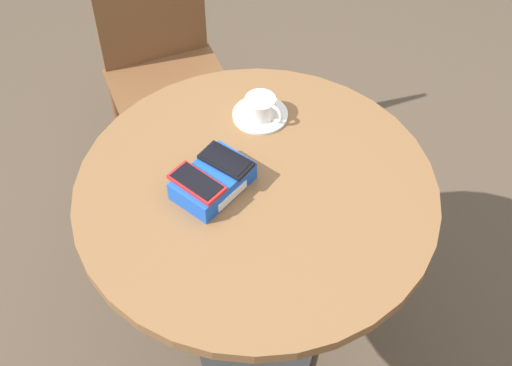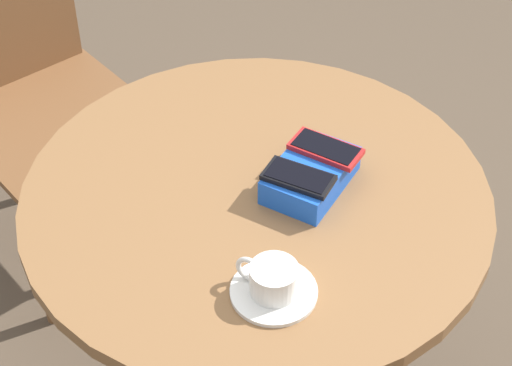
# 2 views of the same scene
# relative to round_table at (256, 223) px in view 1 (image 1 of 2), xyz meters

# --- Properties ---
(ground_plane) EXTENTS (8.00, 8.00, 0.00)m
(ground_plane) POSITION_rel_round_table_xyz_m (0.00, 0.00, -0.65)
(ground_plane) COLOR brown
(round_table) EXTENTS (0.87, 0.87, 0.79)m
(round_table) POSITION_rel_round_table_xyz_m (0.00, 0.00, 0.00)
(round_table) COLOR #2D2D2D
(round_table) RESTS_ON ground_plane
(phone_box) EXTENTS (0.19, 0.13, 0.05)m
(phone_box) POSITION_rel_round_table_xyz_m (-0.06, 0.08, 0.16)
(phone_box) COLOR blue
(phone_box) RESTS_ON round_table
(phone_red) EXTENTS (0.08, 0.14, 0.01)m
(phone_red) POSITION_rel_round_table_xyz_m (-0.10, 0.09, 0.19)
(phone_red) COLOR red
(phone_red) RESTS_ON phone_box
(phone_black) EXTENTS (0.07, 0.13, 0.01)m
(phone_black) POSITION_rel_round_table_xyz_m (-0.01, 0.08, 0.19)
(phone_black) COLOR black
(phone_black) RESTS_ON phone_box
(saucer) EXTENTS (0.14, 0.14, 0.01)m
(saucer) POSITION_rel_round_table_xyz_m (0.21, 0.13, 0.14)
(saucer) COLOR silver
(saucer) RESTS_ON round_table
(coffee_cup) EXTENTS (0.08, 0.11, 0.05)m
(coffee_cup) POSITION_rel_round_table_xyz_m (0.21, 0.13, 0.17)
(coffee_cup) COLOR silver
(coffee_cup) RESTS_ON saucer
(chair_far_side) EXTENTS (0.54, 0.54, 0.91)m
(chair_far_side) POSITION_rel_round_table_xyz_m (0.46, 0.68, -0.18)
(chair_far_side) COLOR brown
(chair_far_side) RESTS_ON ground_plane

